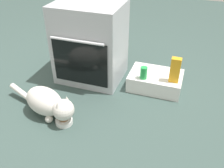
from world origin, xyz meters
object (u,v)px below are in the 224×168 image
at_px(food_bowl, 64,121).
at_px(pantry_cabinet, 155,81).
at_px(cat, 48,103).
at_px(soda_can, 144,73).
at_px(oven, 91,43).
at_px(juice_carton, 175,70).

bearing_deg(food_bowl, pantry_cabinet, 51.77).
bearing_deg(cat, soda_can, 59.32).
bearing_deg(oven, cat, -98.23).
relative_size(pantry_cabinet, cat, 0.66).
bearing_deg(juice_carton, food_bowl, -138.33).
bearing_deg(pantry_cabinet, juice_carton, -23.14).
height_order(pantry_cabinet, cat, cat).
distance_m(pantry_cabinet, food_bowl, 0.99).
relative_size(cat, soda_can, 6.43).
height_order(pantry_cabinet, soda_can, soda_can).
height_order(pantry_cabinet, food_bowl, pantry_cabinet).
relative_size(oven, food_bowl, 5.57).
xyz_separation_m(pantry_cabinet, food_bowl, (-0.61, -0.78, -0.05)).
bearing_deg(food_bowl, cat, 162.28).
xyz_separation_m(oven, food_bowl, (0.07, -0.77, -0.37)).
bearing_deg(oven, juice_carton, -4.10).
bearing_deg(cat, juice_carton, 51.72).
height_order(food_bowl, soda_can, soda_can).
xyz_separation_m(pantry_cabinet, juice_carton, (0.18, -0.08, 0.20)).
distance_m(cat, juice_carton, 1.17).
height_order(oven, food_bowl, oven).
distance_m(oven, pantry_cabinet, 0.75).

